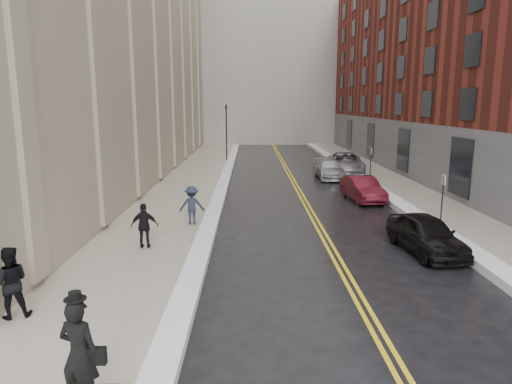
{
  "coord_description": "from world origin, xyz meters",
  "views": [
    {
      "loc": [
        -0.45,
        -11.3,
        5.22
      ],
      "look_at": [
        -0.22,
        7.38,
        1.6
      ],
      "focal_mm": 32.0,
      "sensor_mm": 36.0,
      "label": 1
    }
  ],
  "objects_px": {
    "car_black": "(426,234)",
    "pedestrian_c": "(145,226)",
    "pedestrian_main": "(80,354)",
    "pedestrian_a": "(10,283)",
    "car_silver_far": "(346,163)",
    "pedestrian_b": "(192,205)",
    "car_maroon": "(363,189)",
    "car_silver_near": "(330,169)"
  },
  "relations": [
    {
      "from": "car_silver_far",
      "to": "pedestrian_b",
      "type": "relative_size",
      "value": 3.44
    },
    {
      "from": "car_silver_far",
      "to": "pedestrian_c",
      "type": "height_order",
      "value": "pedestrian_c"
    },
    {
      "from": "pedestrian_main",
      "to": "pedestrian_c",
      "type": "relative_size",
      "value": 1.21
    },
    {
      "from": "car_black",
      "to": "pedestrian_c",
      "type": "height_order",
      "value": "pedestrian_c"
    },
    {
      "from": "pedestrian_a",
      "to": "car_maroon",
      "type": "bearing_deg",
      "value": -153.18
    },
    {
      "from": "car_maroon",
      "to": "car_black",
      "type": "bearing_deg",
      "value": -96.01
    },
    {
      "from": "car_silver_far",
      "to": "pedestrian_main",
      "type": "relative_size",
      "value": 2.9
    },
    {
      "from": "car_black",
      "to": "car_silver_near",
      "type": "relative_size",
      "value": 0.88
    },
    {
      "from": "pedestrian_a",
      "to": "pedestrian_b",
      "type": "height_order",
      "value": "pedestrian_a"
    },
    {
      "from": "car_black",
      "to": "car_silver_far",
      "type": "relative_size",
      "value": 0.7
    },
    {
      "from": "car_silver_far",
      "to": "pedestrian_b",
      "type": "distance_m",
      "value": 18.24
    },
    {
      "from": "car_silver_near",
      "to": "pedestrian_main",
      "type": "distance_m",
      "value": 26.51
    },
    {
      "from": "car_silver_near",
      "to": "pedestrian_b",
      "type": "xyz_separation_m",
      "value": [
        -8.15,
        -13.09,
        0.32
      ]
    },
    {
      "from": "car_black",
      "to": "car_silver_far",
      "type": "bearing_deg",
      "value": 80.5
    },
    {
      "from": "car_black",
      "to": "car_silver_far",
      "type": "xyz_separation_m",
      "value": [
        1.03,
        18.88,
        0.11
      ]
    },
    {
      "from": "car_black",
      "to": "pedestrian_b",
      "type": "xyz_separation_m",
      "value": [
        -8.72,
        3.46,
        0.29
      ]
    },
    {
      "from": "car_black",
      "to": "pedestrian_main",
      "type": "xyz_separation_m",
      "value": [
        -9.07,
        -8.55,
        0.45
      ]
    },
    {
      "from": "pedestrian_main",
      "to": "pedestrian_a",
      "type": "xyz_separation_m",
      "value": [
        -2.9,
        3.38,
        -0.1
      ]
    },
    {
      "from": "pedestrian_b",
      "to": "pedestrian_c",
      "type": "distance_m",
      "value": 3.49
    },
    {
      "from": "car_silver_near",
      "to": "pedestrian_main",
      "type": "xyz_separation_m",
      "value": [
        -8.5,
        -25.1,
        0.47
      ]
    },
    {
      "from": "car_black",
      "to": "pedestrian_c",
      "type": "bearing_deg",
      "value": 172.42
    },
    {
      "from": "car_silver_near",
      "to": "car_silver_far",
      "type": "relative_size",
      "value": 0.8
    },
    {
      "from": "car_maroon",
      "to": "car_silver_near",
      "type": "relative_size",
      "value": 0.89
    },
    {
      "from": "pedestrian_b",
      "to": "pedestrian_c",
      "type": "xyz_separation_m",
      "value": [
        -1.27,
        -3.25,
        -0.01
      ]
    },
    {
      "from": "pedestrian_main",
      "to": "pedestrian_b",
      "type": "distance_m",
      "value": 12.02
    },
    {
      "from": "pedestrian_main",
      "to": "pedestrian_a",
      "type": "relative_size",
      "value": 1.11
    },
    {
      "from": "car_silver_near",
      "to": "car_silver_far",
      "type": "xyz_separation_m",
      "value": [
        1.6,
        2.32,
        0.13
      ]
    },
    {
      "from": "pedestrian_a",
      "to": "pedestrian_b",
      "type": "distance_m",
      "value": 9.23
    },
    {
      "from": "car_maroon",
      "to": "pedestrian_b",
      "type": "bearing_deg",
      "value": -154.65
    },
    {
      "from": "car_black",
      "to": "car_maroon",
      "type": "distance_m",
      "value": 8.85
    },
    {
      "from": "car_maroon",
      "to": "pedestrian_a",
      "type": "xyz_separation_m",
      "value": [
        -11.87,
        -14.03,
        0.37
      ]
    },
    {
      "from": "car_silver_near",
      "to": "pedestrian_a",
      "type": "bearing_deg",
      "value": -118.33
    },
    {
      "from": "car_maroon",
      "to": "pedestrian_main",
      "type": "distance_m",
      "value": 19.59
    },
    {
      "from": "pedestrian_main",
      "to": "pedestrian_c",
      "type": "height_order",
      "value": "pedestrian_main"
    },
    {
      "from": "car_silver_near",
      "to": "pedestrian_b",
      "type": "bearing_deg",
      "value": -122.55
    },
    {
      "from": "pedestrian_main",
      "to": "pedestrian_a",
      "type": "distance_m",
      "value": 4.45
    },
    {
      "from": "car_silver_near",
      "to": "pedestrian_b",
      "type": "relative_size",
      "value": 2.74
    },
    {
      "from": "pedestrian_main",
      "to": "pedestrian_b",
      "type": "height_order",
      "value": "pedestrian_main"
    },
    {
      "from": "pedestrian_a",
      "to": "car_black",
      "type": "bearing_deg",
      "value": -179.56
    },
    {
      "from": "car_silver_near",
      "to": "pedestrian_c",
      "type": "height_order",
      "value": "pedestrian_c"
    },
    {
      "from": "pedestrian_b",
      "to": "pedestrian_a",
      "type": "bearing_deg",
      "value": 65.47
    },
    {
      "from": "car_maroon",
      "to": "pedestrian_c",
      "type": "distance_m",
      "value": 13.14
    }
  ]
}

